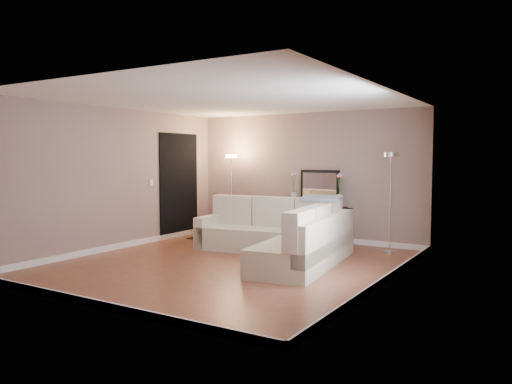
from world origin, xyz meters
The scene contains 23 objects.
floor centered at (0.00, 0.00, -0.01)m, with size 5.00×5.50×0.01m, color brown.
ceiling centered at (0.00, 0.00, 2.60)m, with size 5.00×5.50×0.01m, color white.
wall_back centered at (0.00, 2.76, 1.30)m, with size 5.00×0.02×2.60m, color gray.
wall_front centered at (0.00, -2.76, 1.30)m, with size 5.00×0.02×2.60m, color gray.
wall_left centered at (-2.51, 0.00, 1.30)m, with size 0.02×5.50×2.60m, color gray.
wall_right centered at (2.51, 0.00, 1.30)m, with size 0.02×5.50×2.60m, color gray.
baseboard_back centered at (0.00, 2.73, 0.05)m, with size 5.00×0.03×0.10m, color white.
baseboard_front centered at (0.00, -2.73, 0.05)m, with size 5.00×0.03×0.10m, color white.
baseboard_left centered at (-2.48, 0.00, 0.05)m, with size 0.03×5.50×0.10m, color white.
baseboard_right centered at (2.48, 0.00, 0.05)m, with size 0.03×5.50×0.10m, color white.
doorway centered at (-2.48, 1.70, 1.10)m, with size 0.02×1.20×2.20m, color black.
switch_plate centered at (-2.48, 0.85, 1.20)m, with size 0.02×0.08×0.12m, color white.
sectional_sofa centered at (0.46, 0.91, 0.36)m, with size 3.04×2.72×0.97m.
throw_blanket centered at (0.85, 1.64, 0.97)m, with size 0.69×0.40×0.05m, color #7E8FA3.
console_table centered at (0.28, 2.49, 0.42)m, with size 1.22×0.38×0.74m.
leaning_mirror centered at (0.37, 2.64, 1.11)m, with size 0.85×0.08×0.67m.
table_decor centered at (0.35, 2.45, 0.80)m, with size 0.51×0.12×0.12m.
flower_vase_left centered at (-0.15, 2.51, 1.04)m, with size 0.14×0.12×0.64m.
flower_vase_right centered at (0.87, 2.46, 1.04)m, with size 0.14×0.12×0.64m.
floor_lamp_lit centered at (-1.57, 2.34, 1.24)m, with size 0.28×0.28×1.76m.
floor_lamp_unlit centered at (1.91, 2.23, 1.26)m, with size 0.29×0.29×1.78m.
charcoal_rug centered at (-1.61, 1.99, 0.01)m, with size 1.15×0.86×0.02m, color black.
black_bag centered at (-1.79, 1.87, 0.16)m, with size 0.33×0.23×0.21m, color black.
Camera 1 is at (4.48, -6.49, 1.70)m, focal length 35.00 mm.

